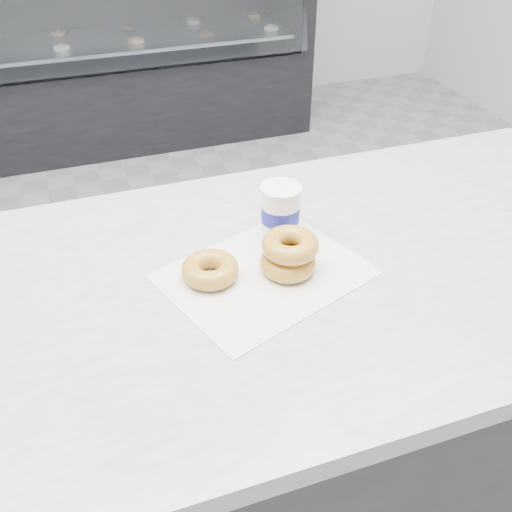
{
  "coord_description": "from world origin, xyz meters",
  "views": [
    {
      "loc": [
        -0.24,
        -1.35,
        1.53
      ],
      "look_at": [
        0.03,
        -0.59,
        0.94
      ],
      "focal_mm": 40.0,
      "sensor_mm": 36.0,
      "label": 1
    }
  ],
  "objects": [
    {
      "name": "counter",
      "position": [
        0.0,
        -0.6,
        0.45
      ],
      "size": [
        3.06,
        0.76,
        0.9
      ],
      "color": "#333335",
      "rests_on": "ground"
    },
    {
      "name": "wax_paper",
      "position": [
        0.04,
        -0.6,
        0.9
      ],
      "size": [
        0.41,
        0.36,
        0.0
      ],
      "primitive_type": "cube",
      "rotation": [
        0.0,
        0.0,
        0.34
      ],
      "color": "silver",
      "rests_on": "counter"
    },
    {
      "name": "donut_single",
      "position": [
        -0.05,
        -0.58,
        0.92
      ],
      "size": [
        0.11,
        0.11,
        0.04
      ],
      "primitive_type": "torus",
      "rotation": [
        0.0,
        0.0,
        0.11
      ],
      "color": "gold",
      "rests_on": "wax_paper"
    },
    {
      "name": "coffee_cup",
      "position": [
        0.11,
        -0.49,
        0.95
      ],
      "size": [
        0.09,
        0.09,
        0.11
      ],
      "rotation": [
        0.0,
        0.0,
        0.29
      ],
      "color": "white",
      "rests_on": "counter"
    },
    {
      "name": "ground",
      "position": [
        0.0,
        0.0,
        0.0
      ],
      "size": [
        5.0,
        5.0,
        0.0
      ],
      "primitive_type": "plane",
      "color": "gray",
      "rests_on": "ground"
    },
    {
      "name": "donut_stack",
      "position": [
        0.08,
        -0.6,
        0.94
      ],
      "size": [
        0.14,
        0.14,
        0.07
      ],
      "color": "gold",
      "rests_on": "wax_paper"
    },
    {
      "name": "display_case",
      "position": [
        0.0,
        2.12,
        0.49
      ],
      "size": [
        2.4,
        0.74,
        1.25
      ],
      "color": "black",
      "rests_on": "ground"
    }
  ]
}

